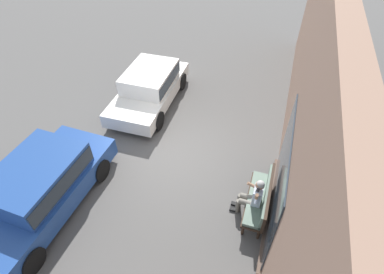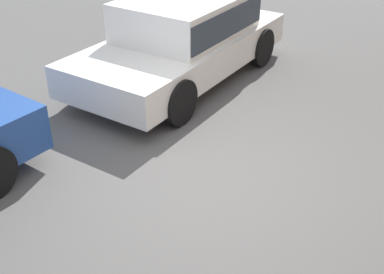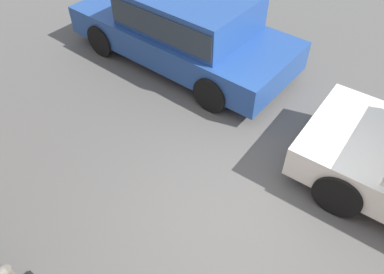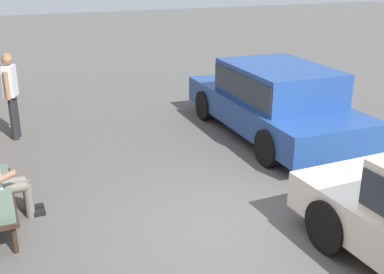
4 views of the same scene
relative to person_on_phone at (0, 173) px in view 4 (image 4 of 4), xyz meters
name	(u,v)px [view 4 (image 4 of 4)]	position (x,y,z in m)	size (l,w,h in m)	color
ground_plane	(224,228)	(-1.43, -2.68, -0.68)	(60.00, 60.00, 0.00)	#565451
person_on_phone	(0,173)	(0.00, 0.00, 0.00)	(0.73, 0.74, 1.31)	#6B665B
parked_car_mid	(275,98)	(1.48, -5.25, 0.12)	(4.60, 2.08, 1.47)	#23478E
pedestrian_standing	(11,89)	(3.36, -0.39, 0.34)	(0.53, 0.30, 1.73)	#232326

